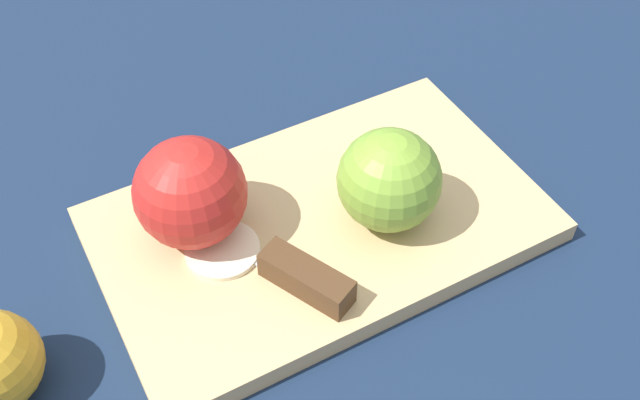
# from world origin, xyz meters

# --- Properties ---
(ground_plane) EXTENTS (4.00, 4.00, 0.00)m
(ground_plane) POSITION_xyz_m (0.00, 0.00, 0.00)
(ground_plane) COLOR #14233D
(cutting_board) EXTENTS (0.37, 0.24, 0.02)m
(cutting_board) POSITION_xyz_m (0.00, 0.00, 0.01)
(cutting_board) COLOR tan
(cutting_board) RESTS_ON ground_plane
(apple_half_left) EXTENTS (0.08, 0.08, 0.08)m
(apple_half_left) POSITION_xyz_m (-0.05, 0.02, 0.06)
(apple_half_left) COLOR olive
(apple_half_left) RESTS_ON cutting_board
(apple_half_right) EXTENTS (0.09, 0.09, 0.09)m
(apple_half_right) POSITION_xyz_m (0.10, -0.03, 0.06)
(apple_half_right) COLOR red
(apple_half_right) RESTS_ON cutting_board
(knife) EXTENTS (0.09, 0.15, 0.02)m
(knife) POSITION_xyz_m (0.04, 0.06, 0.03)
(knife) COLOR silver
(knife) RESTS_ON cutting_board
(apple_slice) EXTENTS (0.06, 0.06, 0.00)m
(apple_slice) POSITION_xyz_m (0.09, 0.00, 0.02)
(apple_slice) COLOR beige
(apple_slice) RESTS_ON cutting_board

